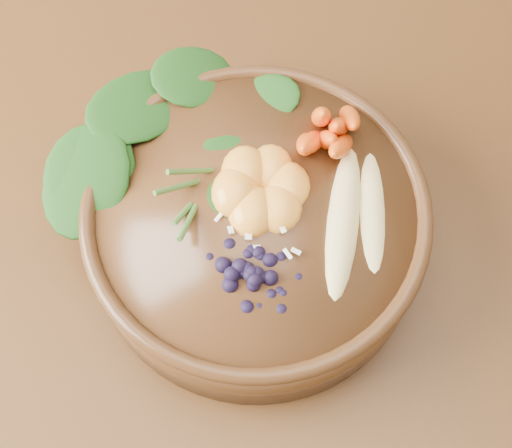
% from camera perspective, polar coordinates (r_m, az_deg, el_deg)
% --- Properties ---
extents(ground, '(4.00, 4.00, 0.00)m').
position_cam_1_polar(ground, '(1.49, 5.39, -9.30)').
color(ground, '#381E0F').
rests_on(ground, ground).
extents(dining_table, '(1.60, 0.90, 0.75)m').
position_cam_1_polar(dining_table, '(0.88, 9.01, 2.67)').
color(dining_table, '#331C0C').
rests_on(dining_table, ground).
extents(stoneware_bowl, '(0.34, 0.34, 0.09)m').
position_cam_1_polar(stoneware_bowl, '(0.70, -0.00, -0.35)').
color(stoneware_bowl, '#4A2B14').
rests_on(stoneware_bowl, dining_table).
extents(kale_heap, '(0.22, 0.20, 0.05)m').
position_cam_1_polar(kale_heap, '(0.68, -3.55, 7.79)').
color(kale_heap, '#1C4B16').
rests_on(kale_heap, stoneware_bowl).
extents(carrot_cluster, '(0.07, 0.07, 0.09)m').
position_cam_1_polar(carrot_cluster, '(0.66, 6.08, 9.14)').
color(carrot_cluster, '#FC5B18').
rests_on(carrot_cluster, stoneware_bowl).
extents(banana_halves, '(0.07, 0.18, 0.03)m').
position_cam_1_polar(banana_halves, '(0.65, 8.32, 1.26)').
color(banana_halves, '#E0CC84').
rests_on(banana_halves, stoneware_bowl).
extents(mandarin_cluster, '(0.10, 0.11, 0.04)m').
position_cam_1_polar(mandarin_cluster, '(0.65, 0.43, 3.53)').
color(mandarin_cluster, orange).
rests_on(mandarin_cluster, stoneware_bowl).
extents(blueberry_pile, '(0.16, 0.12, 0.05)m').
position_cam_1_polar(blueberry_pile, '(0.61, -0.51, -3.44)').
color(blueberry_pile, black).
rests_on(blueberry_pile, stoneware_bowl).
extents(coconut_flakes, '(0.11, 0.08, 0.01)m').
position_cam_1_polar(coconut_flakes, '(0.65, -0.06, -0.35)').
color(coconut_flakes, white).
rests_on(coconut_flakes, stoneware_bowl).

